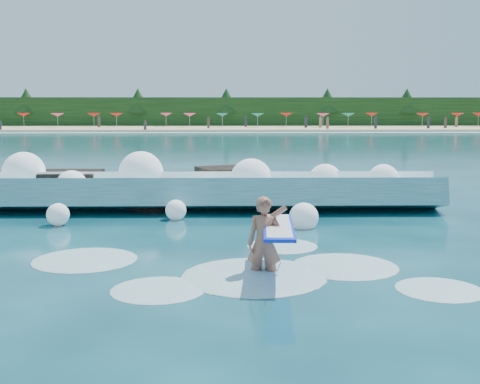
# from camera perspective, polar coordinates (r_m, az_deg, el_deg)

# --- Properties ---
(ground) EXTENTS (200.00, 200.00, 0.00)m
(ground) POSITION_cam_1_polar(r_m,az_deg,el_deg) (13.24, -6.38, -6.37)
(ground) COLOR #072C38
(ground) RESTS_ON ground
(beach) EXTENTS (140.00, 20.00, 0.40)m
(beach) POSITION_cam_1_polar(r_m,az_deg,el_deg) (90.83, -1.86, 6.03)
(beach) COLOR tan
(beach) RESTS_ON ground
(wet_band) EXTENTS (140.00, 5.00, 0.08)m
(wet_band) POSITION_cam_1_polar(r_m,az_deg,el_deg) (79.85, -1.97, 5.65)
(wet_band) COLOR silver
(wet_band) RESTS_ON ground
(treeline) EXTENTS (140.00, 4.00, 5.00)m
(treeline) POSITION_cam_1_polar(r_m,az_deg,el_deg) (100.78, -1.79, 7.53)
(treeline) COLOR black
(treeline) RESTS_ON ground
(breaking_wave) EXTENTS (17.28, 2.72, 1.49)m
(breaking_wave) POSITION_cam_1_polar(r_m,az_deg,el_deg) (19.82, -6.45, -0.05)
(breaking_wave) COLOR teal
(breaking_wave) RESTS_ON ground
(rock_cluster) EXTENTS (8.20, 3.45, 1.44)m
(rock_cluster) POSITION_cam_1_polar(r_m,az_deg,el_deg) (20.87, -9.44, 0.11)
(rock_cluster) COLOR black
(rock_cluster) RESTS_ON ground
(surfer_with_board) EXTENTS (1.01, 3.00, 1.87)m
(surfer_with_board) POSITION_cam_1_polar(r_m,az_deg,el_deg) (11.90, 2.63, -4.56)
(surfer_with_board) COLOR #9B5C48
(surfer_with_board) RESTS_ON ground
(wave_spray) EXTENTS (14.69, 4.81, 1.99)m
(wave_spray) POSITION_cam_1_polar(r_m,az_deg,el_deg) (19.78, -7.17, 1.05)
(wave_spray) COLOR white
(wave_spray) RESTS_ON ground
(surf_foam) EXTENTS (8.91, 5.18, 0.14)m
(surf_foam) POSITION_cam_1_polar(r_m,az_deg,el_deg) (12.32, 0.24, -7.42)
(surf_foam) COLOR silver
(surf_foam) RESTS_ON ground
(beach_umbrellas) EXTENTS (110.50, 6.82, 0.50)m
(beach_umbrellas) POSITION_cam_1_polar(r_m,az_deg,el_deg) (92.64, -1.84, 7.34)
(beach_umbrellas) COLOR #E74375
(beach_umbrellas) RESTS_ON ground
(beachgoers) EXTENTS (106.50, 12.23, 1.93)m
(beachgoers) POSITION_cam_1_polar(r_m,az_deg,el_deg) (90.25, 3.92, 6.59)
(beachgoers) COLOR #3F332D
(beachgoers) RESTS_ON ground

